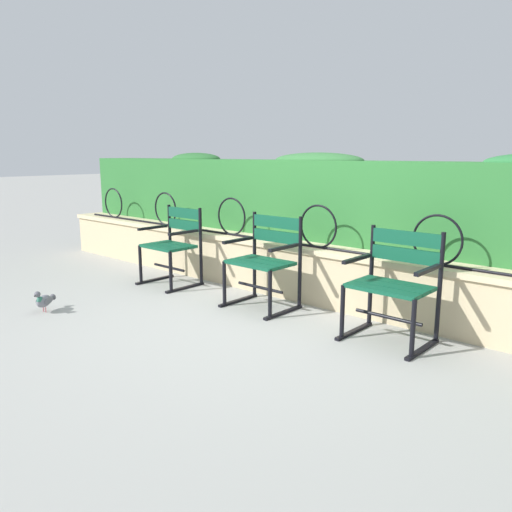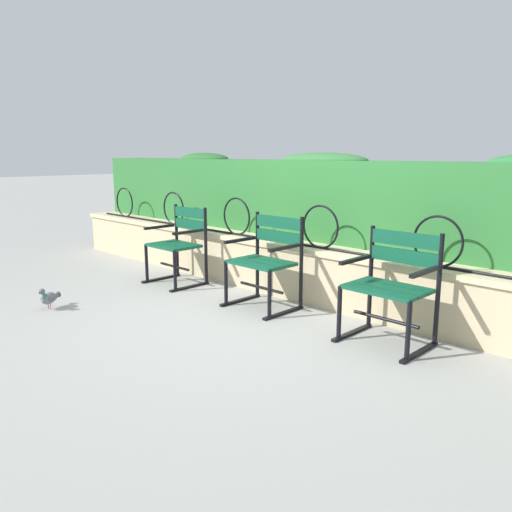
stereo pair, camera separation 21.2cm
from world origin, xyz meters
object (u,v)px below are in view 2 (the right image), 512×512
at_px(park_chair_right, 392,283).
at_px(park_chair_left, 179,243).
at_px(pigeon_near_chairs, 49,297).
at_px(park_chair_centre, 267,258).

bearing_deg(park_chair_right, park_chair_left, -179.43).
xyz_separation_m(park_chair_left, pigeon_near_chairs, (-0.08, -1.48, -0.35)).
relative_size(park_chair_left, park_chair_centre, 0.98).
distance_m(park_chair_left, park_chair_right, 2.65).
height_order(park_chair_left, pigeon_near_chairs, park_chair_left).
distance_m(park_chair_left, pigeon_near_chairs, 1.52).
bearing_deg(park_chair_left, park_chair_centre, 1.30).
bearing_deg(park_chair_centre, park_chair_left, -178.70).
height_order(park_chair_left, park_chair_centre, park_chair_centre).
relative_size(park_chair_left, pigeon_near_chairs, 3.28).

